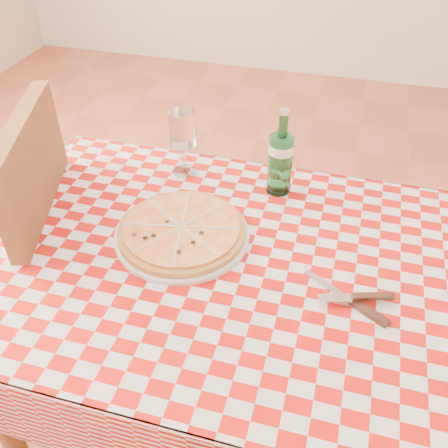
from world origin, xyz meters
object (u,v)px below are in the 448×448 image
object	(u,v)px
chair_far	(18,253)
wine_glass	(183,143)
dining_table	(225,287)
water_bottle	(281,152)
pizza_plate	(182,230)

from	to	relation	value
chair_far	wine_glass	world-z (taller)	chair_far
dining_table	chair_far	bearing A→B (deg)	177.30
dining_table	wine_glass	distance (m)	0.45
dining_table	water_bottle	world-z (taller)	water_bottle
wine_glass	water_bottle	bearing A→B (deg)	-3.74
chair_far	wine_glass	distance (m)	0.60
dining_table	chair_far	distance (m)	0.66
water_bottle	wine_glass	bearing A→B (deg)	176.26
pizza_plate	water_bottle	size ratio (longest dim) A/B	1.36
chair_far	water_bottle	size ratio (longest dim) A/B	4.01
dining_table	chair_far	world-z (taller)	chair_far
pizza_plate	wine_glass	distance (m)	0.31
pizza_plate	wine_glass	bearing A→B (deg)	107.81
dining_table	chair_far	xyz separation A→B (m)	(-0.65, 0.03, -0.07)
dining_table	pizza_plate	bearing A→B (deg)	158.75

